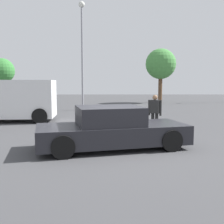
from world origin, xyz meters
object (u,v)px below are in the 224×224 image
Objects in this scene: sedan_foreground at (112,129)px; pedestrian at (155,110)px; light_post_near at (82,39)px; van_white at (5,99)px; dog at (92,122)px.

sedan_foreground is 3.17× the size of pedestrian.
light_post_near is (-2.08, 11.54, 4.56)m from sedan_foreground.
van_white is at bearing -121.07° from light_post_near.
light_post_near is (-3.86, 8.79, 4.25)m from pedestrian.
van_white is at bearing 88.28° from dog.
dog is at bearing -81.33° from light_post_near.
van_white reaches higher than sedan_foreground.
sedan_foreground is at bearing 173.17° from pedestrian.
pedestrian is at bearing 153.23° from van_white.
dog is at bearing 100.39° from pedestrian.
sedan_foreground is 12.58m from light_post_near.
van_white is (-5.54, 5.79, 0.58)m from sedan_foreground.
dog is 0.08× the size of light_post_near.
sedan_foreground reaches higher than dog.
sedan_foreground is at bearing -79.80° from light_post_near.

